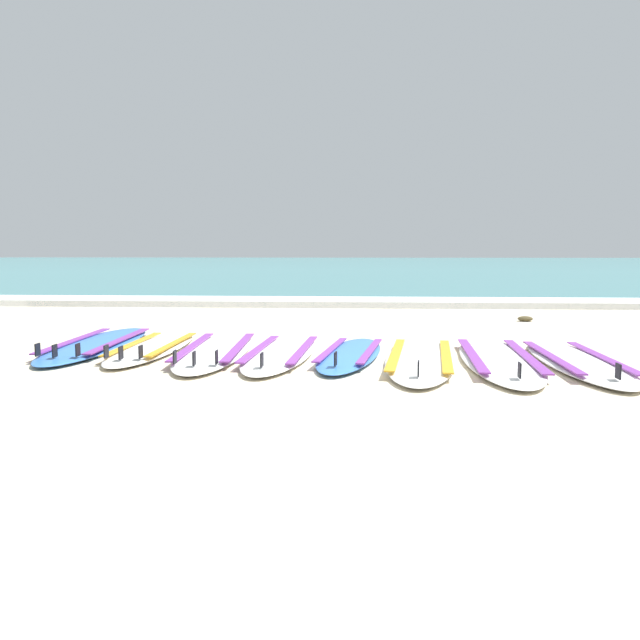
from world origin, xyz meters
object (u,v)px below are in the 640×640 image
object	(u,v)px
surfboard_6	(498,359)
surfboard_1	(153,348)
surfboard_3	(281,353)
surfboard_0	(98,344)
surfboard_2	(216,350)
surfboard_4	(350,354)
surfboard_7	(576,361)
surfboard_5	(421,359)

from	to	relation	value
surfboard_6	surfboard_1	bearing A→B (deg)	172.26
surfboard_1	surfboard_6	distance (m)	3.25
surfboard_3	surfboard_6	world-z (taller)	same
surfboard_1	surfboard_6	bearing A→B (deg)	-7.74
surfboard_0	surfboard_3	distance (m)	1.98
surfboard_2	surfboard_6	world-z (taller)	same
surfboard_2	surfboard_4	size ratio (longest dim) A/B	1.21
surfboard_7	surfboard_1	bearing A→B (deg)	172.70
surfboard_5	surfboard_7	distance (m)	1.32
surfboard_3	surfboard_4	distance (m)	0.64
surfboard_1	surfboard_4	bearing A→B (deg)	-7.42
surfboard_0	surfboard_3	xyz separation A→B (m)	(1.93, -0.43, -0.00)
surfboard_1	surfboard_2	world-z (taller)	same
surfboard_0	surfboard_7	xyz separation A→B (m)	(4.51, -0.71, -0.00)
surfboard_7	surfboard_3	bearing A→B (deg)	173.83
surfboard_4	surfboard_0	bearing A→B (deg)	169.82
surfboard_4	surfboard_2	bearing A→B (deg)	174.10
surfboard_1	surfboard_0	bearing A→B (deg)	161.87
surfboard_1	surfboard_2	size ratio (longest dim) A/B	0.87
surfboard_2	surfboard_4	distance (m)	1.29
surfboard_1	surfboard_4	xyz separation A→B (m)	(1.93, -0.25, -0.00)
surfboard_3	surfboard_5	xyz separation A→B (m)	(1.26, -0.25, -0.00)
surfboard_0	surfboard_3	bearing A→B (deg)	-12.47
surfboard_2	surfboard_5	size ratio (longest dim) A/B	1.01
surfboard_3	surfboard_6	size ratio (longest dim) A/B	0.91
surfboard_1	surfboard_3	xyz separation A→B (m)	(1.29, -0.22, -0.00)
surfboard_3	surfboard_6	bearing A→B (deg)	-6.54
surfboard_0	surfboard_4	bearing A→B (deg)	-10.18
surfboard_1	surfboard_3	size ratio (longest dim) A/B	0.94
surfboard_7	surfboard_0	bearing A→B (deg)	171.11
surfboard_3	surfboard_4	size ratio (longest dim) A/B	1.12
surfboard_2	surfboard_7	distance (m)	3.25
surfboard_3	surfboard_1	bearing A→B (deg)	170.47
surfboard_1	surfboard_2	distance (m)	0.66
surfboard_4	surfboard_7	size ratio (longest dim) A/B	0.87
surfboard_3	surfboard_6	distance (m)	1.95
surfboard_1	surfboard_7	size ratio (longest dim) A/B	0.92
surfboard_6	surfboard_5	bearing A→B (deg)	-177.83
surfboard_2	surfboard_7	bearing A→B (deg)	-6.67
surfboard_6	surfboard_0	bearing A→B (deg)	170.48
surfboard_7	surfboard_6	bearing A→B (deg)	174.91
surfboard_6	surfboard_7	bearing A→B (deg)	-5.09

